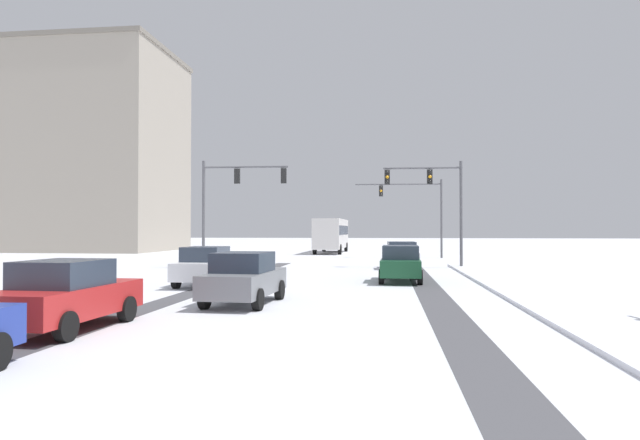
{
  "coord_description": "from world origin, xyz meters",
  "views": [
    {
      "loc": [
        3.25,
        -4.97,
        2.32
      ],
      "look_at": [
        0.0,
        21.72,
        2.8
      ],
      "focal_mm": 30.75,
      "sensor_mm": 36.0,
      "label": 1
    }
  ],
  "objects_px": {
    "traffic_signal_near_right": "(434,193)",
    "car_silver_lead": "(401,255)",
    "car_red_fifth": "(66,295)",
    "office_building_far_left_block": "(70,152)",
    "traffic_signal_far_right": "(417,204)",
    "car_grey_fourth": "(244,278)",
    "car_dark_green_second": "(401,263)",
    "bus_oncoming": "(332,233)",
    "traffic_signal_near_left": "(233,192)",
    "car_white_third": "(206,266)"
  },
  "relations": [
    {
      "from": "traffic_signal_near_right",
      "to": "car_silver_lead",
      "type": "relative_size",
      "value": 1.55
    },
    {
      "from": "car_red_fifth",
      "to": "office_building_far_left_block",
      "type": "height_order",
      "value": "office_building_far_left_block"
    },
    {
      "from": "traffic_signal_far_right",
      "to": "car_grey_fourth",
      "type": "distance_m",
      "value": 30.23
    },
    {
      "from": "traffic_signal_near_right",
      "to": "car_silver_lead",
      "type": "bearing_deg",
      "value": -146.69
    },
    {
      "from": "car_dark_green_second",
      "to": "bus_oncoming",
      "type": "height_order",
      "value": "bus_oncoming"
    },
    {
      "from": "car_grey_fourth",
      "to": "office_building_far_left_block",
      "type": "relative_size",
      "value": 0.18
    },
    {
      "from": "office_building_far_left_block",
      "to": "car_dark_green_second",
      "type": "bearing_deg",
      "value": -42.46
    },
    {
      "from": "traffic_signal_near_left",
      "to": "car_silver_lead",
      "type": "bearing_deg",
      "value": 2.95
    },
    {
      "from": "traffic_signal_near_right",
      "to": "car_white_third",
      "type": "distance_m",
      "value": 16.23
    },
    {
      "from": "traffic_signal_near_left",
      "to": "office_building_far_left_block",
      "type": "bearing_deg",
      "value": 135.72
    },
    {
      "from": "traffic_signal_near_left",
      "to": "car_white_third",
      "type": "bearing_deg",
      "value": -79.97
    },
    {
      "from": "bus_oncoming",
      "to": "office_building_far_left_block",
      "type": "bearing_deg",
      "value": 175.12
    },
    {
      "from": "traffic_signal_far_right",
      "to": "car_grey_fourth",
      "type": "xyz_separation_m",
      "value": [
        -6.89,
        -29.21,
        -3.68
      ]
    },
    {
      "from": "car_red_fifth",
      "to": "car_white_third",
      "type": "bearing_deg",
      "value": 90.44
    },
    {
      "from": "traffic_signal_near_right",
      "to": "office_building_far_left_block",
      "type": "distance_m",
      "value": 45.51
    },
    {
      "from": "traffic_signal_near_left",
      "to": "car_white_third",
      "type": "distance_m",
      "value": 10.93
    },
    {
      "from": "traffic_signal_far_right",
      "to": "traffic_signal_near_left",
      "type": "height_order",
      "value": "same"
    },
    {
      "from": "traffic_signal_far_right",
      "to": "office_building_far_left_block",
      "type": "xyz_separation_m",
      "value": [
        -37.89,
        11.74,
        6.61
      ]
    },
    {
      "from": "car_white_third",
      "to": "traffic_signal_near_right",
      "type": "bearing_deg",
      "value": 49.16
    },
    {
      "from": "traffic_signal_near_left",
      "to": "car_white_third",
      "type": "relative_size",
      "value": 1.58
    },
    {
      "from": "car_silver_lead",
      "to": "car_white_third",
      "type": "xyz_separation_m",
      "value": [
        -8.3,
        -10.61,
        0.0
      ]
    },
    {
      "from": "car_red_fifth",
      "to": "office_building_far_left_block",
      "type": "distance_m",
      "value": 54.65
    },
    {
      "from": "car_silver_lead",
      "to": "car_red_fifth",
      "type": "distance_m",
      "value": 22.3
    },
    {
      "from": "traffic_signal_far_right",
      "to": "car_dark_green_second",
      "type": "bearing_deg",
      "value": -94.99
    },
    {
      "from": "bus_oncoming",
      "to": "office_building_far_left_block",
      "type": "xyz_separation_m",
      "value": [
        -29.9,
        2.55,
        9.11
      ]
    },
    {
      "from": "traffic_signal_far_right",
      "to": "car_silver_lead",
      "type": "xyz_separation_m",
      "value": [
        -1.61,
        -13.29,
        -3.68
      ]
    },
    {
      "from": "office_building_far_left_block",
      "to": "car_white_third",
      "type": "bearing_deg",
      "value": -51.86
    },
    {
      "from": "car_dark_green_second",
      "to": "car_red_fifth",
      "type": "xyz_separation_m",
      "value": [
        -7.97,
        -12.78,
        0.0
      ]
    },
    {
      "from": "traffic_signal_near_left",
      "to": "car_grey_fourth",
      "type": "height_order",
      "value": "traffic_signal_near_left"
    },
    {
      "from": "car_dark_green_second",
      "to": "bus_oncoming",
      "type": "xyz_separation_m",
      "value": [
        -6.13,
        30.42,
        1.18
      ]
    },
    {
      "from": "traffic_signal_far_right",
      "to": "traffic_signal_near_left",
      "type": "bearing_deg",
      "value": -130.26
    },
    {
      "from": "car_silver_lead",
      "to": "office_building_far_left_block",
      "type": "bearing_deg",
      "value": 145.4
    },
    {
      "from": "car_red_fifth",
      "to": "traffic_signal_far_right",
      "type": "bearing_deg",
      "value": 73.88
    },
    {
      "from": "car_dark_green_second",
      "to": "car_grey_fourth",
      "type": "height_order",
      "value": "same"
    },
    {
      "from": "car_red_fifth",
      "to": "car_silver_lead",
      "type": "bearing_deg",
      "value": 68.37
    },
    {
      "from": "car_white_third",
      "to": "office_building_far_left_block",
      "type": "bearing_deg",
      "value": 128.14
    },
    {
      "from": "traffic_signal_far_right",
      "to": "car_silver_lead",
      "type": "relative_size",
      "value": 1.71
    },
    {
      "from": "traffic_signal_far_right",
      "to": "car_white_third",
      "type": "relative_size",
      "value": 1.74
    },
    {
      "from": "traffic_signal_near_right",
      "to": "car_red_fifth",
      "type": "height_order",
      "value": "traffic_signal_near_right"
    },
    {
      "from": "traffic_signal_near_right",
      "to": "car_silver_lead",
      "type": "height_order",
      "value": "traffic_signal_near_right"
    },
    {
      "from": "traffic_signal_far_right",
      "to": "car_dark_green_second",
      "type": "relative_size",
      "value": 1.73
    },
    {
      "from": "car_white_third",
      "to": "car_red_fifth",
      "type": "height_order",
      "value": "same"
    },
    {
      "from": "car_white_third",
      "to": "car_silver_lead",
      "type": "bearing_deg",
      "value": 51.98
    },
    {
      "from": "car_white_third",
      "to": "bus_oncoming",
      "type": "relative_size",
      "value": 0.37
    },
    {
      "from": "car_silver_lead",
      "to": "car_red_fifth",
      "type": "height_order",
      "value": "same"
    },
    {
      "from": "traffic_signal_near_right",
      "to": "car_dark_green_second",
      "type": "height_order",
      "value": "traffic_signal_near_right"
    },
    {
      "from": "car_red_fifth",
      "to": "traffic_signal_near_left",
      "type": "bearing_deg",
      "value": 95.26
    },
    {
      "from": "traffic_signal_near_right",
      "to": "office_building_far_left_block",
      "type": "height_order",
      "value": "office_building_far_left_block"
    },
    {
      "from": "car_silver_lead",
      "to": "traffic_signal_far_right",
      "type": "bearing_deg",
      "value": 83.09
    },
    {
      "from": "traffic_signal_far_right",
      "to": "car_grey_fourth",
      "type": "relative_size",
      "value": 1.71
    }
  ]
}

